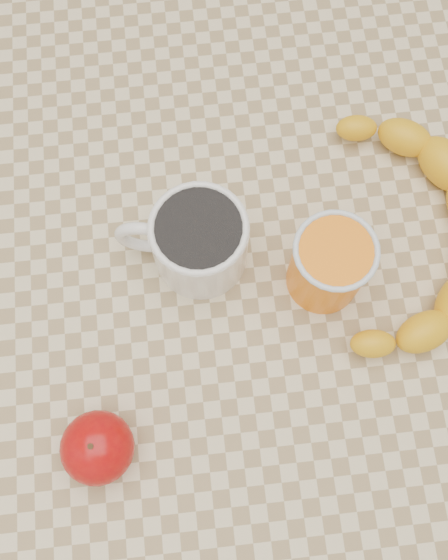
{
  "coord_description": "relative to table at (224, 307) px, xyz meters",
  "views": [
    {
      "loc": [
        -0.02,
        -0.18,
        1.36
      ],
      "look_at": [
        0.0,
        0.0,
        0.77
      ],
      "focal_mm": 40.0,
      "sensor_mm": 36.0,
      "label": 1
    }
  ],
  "objects": [
    {
      "name": "ground",
      "position": [
        0.0,
        0.0,
        -0.66
      ],
      "size": [
        3.0,
        3.0,
        0.0
      ],
      "primitive_type": "plane",
      "color": "tan",
      "rests_on": "ground"
    },
    {
      "name": "table",
      "position": [
        0.0,
        0.0,
        0.0
      ],
      "size": [
        0.8,
        0.8,
        0.75
      ],
      "color": "beige",
      "rests_on": "ground"
    },
    {
      "name": "coffee_mug",
      "position": [
        -0.02,
        0.04,
        0.13
      ],
      "size": [
        0.14,
        0.11,
        0.08
      ],
      "color": "white",
      "rests_on": "table"
    },
    {
      "name": "orange_juice_glass",
      "position": [
        0.1,
        -0.0,
        0.13
      ],
      "size": [
        0.08,
        0.08,
        0.09
      ],
      "color": "orange",
      "rests_on": "table"
    },
    {
      "name": "apple",
      "position": [
        -0.13,
        -0.15,
        0.12
      ],
      "size": [
        0.08,
        0.08,
        0.06
      ],
      "color": "#9A0509",
      "rests_on": "table"
    },
    {
      "name": "banana",
      "position": [
        0.19,
        0.02,
        0.11
      ],
      "size": [
        0.38,
        0.43,
        0.05
      ],
      "primitive_type": null,
      "rotation": [
        0.0,
        0.0,
        -0.28
      ],
      "color": "gold",
      "rests_on": "table"
    }
  ]
}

